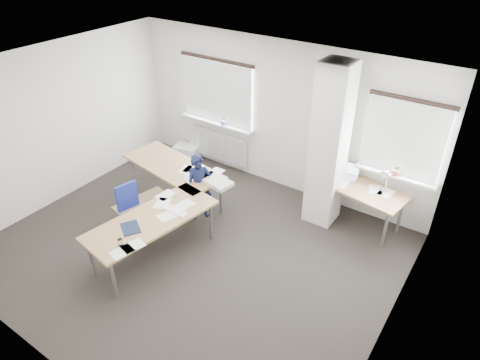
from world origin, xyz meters
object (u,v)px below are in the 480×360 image
Objects in this scene: desk_side at (363,190)px; person at (200,187)px; desk_main at (166,192)px; task_chair at (136,224)px.

desk_side is 1.25× the size of person.
person is at bearing 74.45° from desk_main.
desk_side is 2.72m from person.
desk_main is 0.60m from person.
desk_main is 3.08× the size of task_chair.
task_chair is at bearing -104.61° from desk_main.
task_chair is (-0.23, -0.52, -0.42)m from desk_main.
desk_main is at bearing -134.47° from desk_side.
desk_main is 3.22m from desk_side.
person is at bearing -140.65° from desk_side.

